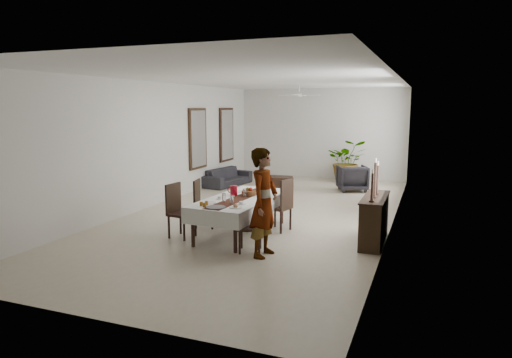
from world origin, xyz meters
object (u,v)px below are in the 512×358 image
object	(u,v)px
dining_table_top	(241,199)
sofa	(228,177)
woman	(264,203)
red_pitcher	(234,190)
sideboard_body	(374,221)

from	to	relation	value
dining_table_top	sofa	size ratio (longest dim) A/B	1.25
dining_table_top	woman	bearing A→B (deg)	-48.11
dining_table_top	red_pitcher	bearing A→B (deg)	149.04
sideboard_body	sofa	size ratio (longest dim) A/B	0.75
red_pitcher	sofa	size ratio (longest dim) A/B	0.10
woman	sideboard_body	distance (m)	2.29
dining_table_top	sideboard_body	world-z (taller)	sideboard_body
dining_table_top	sideboard_body	distance (m)	2.62
dining_table_top	sideboard_body	size ratio (longest dim) A/B	1.65
red_pitcher	woman	bearing A→B (deg)	-48.59
woman	sofa	size ratio (longest dim) A/B	0.98
dining_table_top	sofa	world-z (taller)	dining_table_top
sideboard_body	red_pitcher	bearing A→B (deg)	-176.54
red_pitcher	sideboard_body	bearing A→B (deg)	3.46
sofa	sideboard_body	bearing A→B (deg)	-123.00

